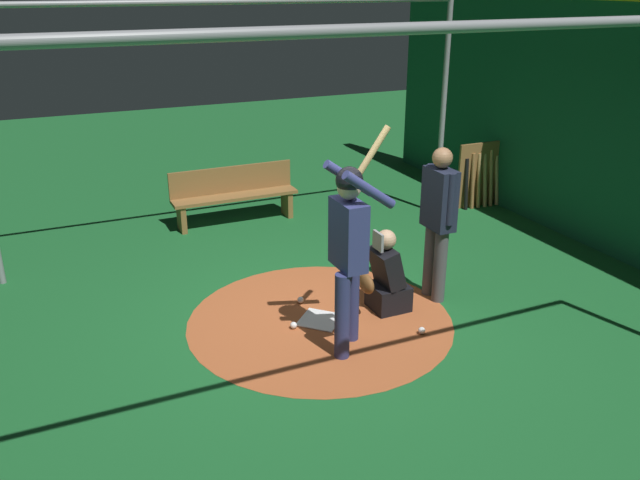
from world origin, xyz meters
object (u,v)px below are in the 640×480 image
(bench, at_px, (234,194))
(batter, at_px, (349,241))
(catcher, at_px, (386,279))
(baseball_1, at_px, (294,325))
(baseball_2, at_px, (422,330))
(bat_rack, at_px, (489,176))
(baseball_0, at_px, (301,300))
(umpire, at_px, (438,216))
(home_plate, at_px, (320,320))

(bench, bearing_deg, batter, 88.96)
(catcher, xyz_separation_m, baseball_1, (1.11, -0.01, -0.33))
(batter, bearing_deg, baseball_2, 173.47)
(bat_rack, xyz_separation_m, baseball_0, (4.18, 2.02, -0.45))
(umpire, distance_m, baseball_0, 1.83)
(baseball_0, bearing_deg, batter, 93.44)
(catcher, xyz_separation_m, baseball_0, (0.81, -0.52, -0.33))
(home_plate, distance_m, catcher, 0.86)
(home_plate, relative_size, catcher, 0.44)
(bench, height_order, baseball_1, bench)
(batter, bearing_deg, catcher, -143.35)
(bench, bearing_deg, baseball_0, 87.32)
(home_plate, bearing_deg, bat_rack, -149.05)
(catcher, bearing_deg, bat_rack, -143.02)
(baseball_2, bearing_deg, baseball_0, -52.81)
(batter, relative_size, baseball_2, 29.81)
(batter, bearing_deg, baseball_1, -57.38)
(batter, xyz_separation_m, bench, (-0.07, -4.00, -0.71))
(home_plate, relative_size, batter, 0.19)
(umpire, height_order, baseball_1, umpire)
(catcher, xyz_separation_m, baseball_2, (-0.07, 0.65, -0.33))
(batter, distance_m, umpire, 1.54)
(umpire, bearing_deg, home_plate, -0.45)
(catcher, distance_m, umpire, 0.92)
(batter, relative_size, bat_rack, 1.87)
(catcher, distance_m, bench, 3.51)
(home_plate, distance_m, baseball_1, 0.33)
(home_plate, relative_size, baseball_2, 5.68)
(bat_rack, xyz_separation_m, bench, (4.04, -0.91, -0.04))
(baseball_1, bearing_deg, baseball_0, -119.90)
(batter, xyz_separation_m, bat_rack, (-4.12, -3.09, -0.67))
(batter, distance_m, baseball_1, 1.30)
(bat_rack, bearing_deg, baseball_0, 25.76)
(umpire, bearing_deg, bench, -68.50)
(home_plate, xyz_separation_m, batter, (-0.03, 0.61, 1.15))
(catcher, bearing_deg, baseball_1, -0.29)
(batter, distance_m, bat_rack, 5.19)
(baseball_0, bearing_deg, catcher, 147.44)
(catcher, bearing_deg, umpire, -176.71)
(batter, bearing_deg, bat_rack, -143.08)
(umpire, xyz_separation_m, baseball_1, (1.77, 0.03, -0.97))
(baseball_0, xyz_separation_m, baseball_2, (-0.89, 1.17, 0.00))
(bench, relative_size, baseball_0, 25.72)
(umpire, bearing_deg, baseball_0, -18.01)
(home_plate, distance_m, batter, 1.30)
(home_plate, distance_m, baseball_2, 1.11)
(umpire, distance_m, baseball_2, 1.33)
(baseball_2, bearing_deg, umpire, -130.61)
(home_plate, relative_size, baseball_0, 5.68)
(bench, bearing_deg, home_plate, 88.25)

